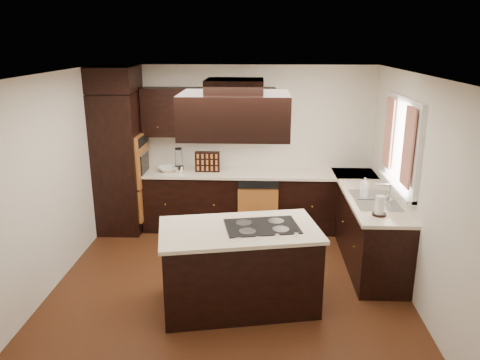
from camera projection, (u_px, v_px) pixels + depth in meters
The scene contains 30 objects.
floor at pixel (230, 285), 5.69m from camera, with size 4.20×4.20×0.02m, color #5D3017.
ceiling at pixel (228, 74), 4.97m from camera, with size 4.20×4.20×0.02m, color silver.
wall_back at pixel (238, 146), 7.35m from camera, with size 4.20×0.02×2.50m, color beige.
wall_front at pixel (209, 277), 3.31m from camera, with size 4.20×0.02×2.50m, color beige.
wall_left at pixel (48, 184), 5.42m from camera, with size 0.02×4.20×2.50m, color beige.
wall_right at pixel (416, 189), 5.24m from camera, with size 0.02×4.20×2.50m, color beige.
oven_column at pixel (120, 163), 7.09m from camera, with size 0.65×0.75×2.12m, color black.
wall_oven_face at pixel (143, 159), 7.06m from camera, with size 0.05×0.62×0.78m, color #C4712E.
base_cabinets_back at pixel (239, 201), 7.28m from camera, with size 2.93×0.60×0.88m, color black.
base_cabinets_right at pixel (366, 225), 6.35m from camera, with size 0.60×2.40×0.88m, color black.
countertop_back at pixel (239, 173), 7.14m from camera, with size 2.93×0.63×0.04m, color beige.
countertop_right at pixel (367, 193), 6.22m from camera, with size 0.63×2.40×0.04m, color beige.
upper_cabinets at pixel (209, 112), 7.03m from camera, with size 2.00×0.34×0.72m, color black.
dishwasher_front at pixel (258, 211), 7.00m from camera, with size 0.60×0.05×0.72m, color #C4712E.
window_frame at pixel (402, 144), 5.65m from camera, with size 0.06×1.32×1.12m, color white.
window_pane at pixel (405, 144), 5.65m from camera, with size 0.00×1.20×1.00m, color white.
curtain_left at pixel (408, 147), 5.24m from camera, with size 0.02×0.34×0.90m, color beige.
curtain_right at pixel (389, 133), 6.04m from camera, with size 0.02×0.34×0.90m, color beige.
sink_rim at pixel (375, 200), 5.87m from camera, with size 0.52×0.84×0.01m, color silver.
island at pixel (239, 268), 5.15m from camera, with size 1.64×0.90×0.88m, color black.
island_top at pixel (239, 230), 5.02m from camera, with size 1.70×0.96×0.04m, color beige.
cooktop at pixel (262, 226), 5.05m from camera, with size 0.78×0.52×0.01m, color black.
range_hood at pixel (235, 115), 4.54m from camera, with size 1.05×0.72×0.42m, color black.
hood_duct at pixel (235, 86), 4.46m from camera, with size 0.55×0.50×0.13m, color black.
blender_base at pixel (179, 169), 7.09m from camera, with size 0.15×0.15×0.10m, color silver.
blender_pitcher at pixel (179, 158), 7.04m from camera, with size 0.13×0.13×0.26m, color silver.
spice_rack at pixel (207, 162), 7.11m from camera, with size 0.37×0.09×0.31m, color black.
mixing_bowl at pixel (168, 169), 7.16m from camera, with size 0.29×0.29×0.07m, color white.
soap_bottle at pixel (365, 184), 6.27m from camera, with size 0.08×0.08×0.17m, color white.
paper_towel at pixel (380, 206), 5.34m from camera, with size 0.11×0.11×0.24m, color white.
Camera 1 is at (0.35, -5.07, 2.86)m, focal length 35.00 mm.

